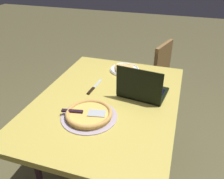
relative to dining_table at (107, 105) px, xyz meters
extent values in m
plane|color=brown|center=(0.00, 0.00, -0.67)|extent=(12.00, 12.00, 0.00)
cube|color=gold|center=(0.00, 0.00, 0.04)|extent=(1.31, 0.97, 0.04)
cylinder|color=#301C28|center=(0.39, -0.39, -0.33)|extent=(0.04, 0.04, 0.69)
cylinder|color=#301C28|center=(-0.39, 0.39, -0.33)|extent=(0.04, 0.04, 0.69)
cylinder|color=#301C28|center=(0.39, 0.39, -0.33)|extent=(0.04, 0.04, 0.69)
cube|color=black|center=(0.16, -0.23, 0.06)|extent=(0.29, 0.35, 0.02)
cube|color=black|center=(0.16, -0.23, 0.08)|extent=(0.19, 0.30, 0.00)
cube|color=black|center=(0.03, -0.21, 0.19)|extent=(0.05, 0.32, 0.23)
cube|color=silver|center=(0.04, -0.21, 0.19)|extent=(0.04, 0.29, 0.20)
cylinder|color=white|center=(0.48, 0.00, 0.06)|extent=(0.25, 0.25, 0.01)
torus|color=silver|center=(0.48, 0.00, 0.07)|extent=(0.25, 0.25, 0.01)
cube|color=tan|center=(0.48, 0.00, 0.08)|extent=(0.16, 0.18, 0.02)
cube|color=gold|center=(0.45, 0.07, 0.08)|extent=(0.12, 0.06, 0.03)
cylinder|color=#A99AAA|center=(-0.23, 0.04, 0.06)|extent=(0.35, 0.35, 0.01)
cylinder|color=#DEB050|center=(-0.23, 0.04, 0.07)|extent=(0.28, 0.28, 0.02)
torus|color=tan|center=(-0.23, 0.04, 0.08)|extent=(0.29, 0.29, 0.03)
cube|color=#ABB0B2|center=(-0.22, -0.01, 0.09)|extent=(0.09, 0.12, 0.00)
cube|color=black|center=(-0.25, 0.14, 0.09)|extent=(0.05, 0.14, 0.01)
cube|color=#B7BCC0|center=(0.16, 0.14, 0.06)|extent=(0.19, 0.03, 0.00)
cube|color=black|center=(0.06, 0.15, 0.06)|extent=(0.10, 0.03, 0.01)
cube|color=brown|center=(1.03, -0.11, -0.23)|extent=(0.48, 0.48, 0.04)
cube|color=brown|center=(0.98, -0.27, -0.03)|extent=(0.36, 0.14, 0.37)
cylinder|color=brown|center=(1.24, 0.00, -0.46)|extent=(0.03, 0.03, 0.42)
cylinder|color=brown|center=(0.92, 0.10, -0.46)|extent=(0.03, 0.03, 0.42)
cylinder|color=brown|center=(1.14, -0.32, -0.46)|extent=(0.03, 0.03, 0.42)
cylinder|color=brown|center=(0.82, -0.22, -0.46)|extent=(0.03, 0.03, 0.42)
camera|label=1|loc=(-1.29, -0.45, 0.94)|focal=37.25mm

